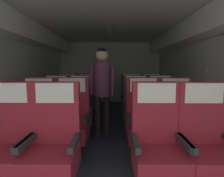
# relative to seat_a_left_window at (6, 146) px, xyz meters

# --- Properties ---
(ground) EXTENTS (3.77, 6.92, 0.02)m
(ground) POSITION_rel_seat_a_left_window_xyz_m (0.98, 1.62, -0.47)
(ground) COLOR #2D3342
(fuselage_shell) EXTENTS (3.65, 6.57, 2.16)m
(fuselage_shell) POSITION_rel_seat_a_left_window_xyz_m (0.98, 1.89, 1.12)
(fuselage_shell) COLOR silver
(fuselage_shell) RESTS_ON ground
(seat_a_left_window) EXTENTS (0.51, 0.51, 1.09)m
(seat_a_left_window) POSITION_rel_seat_a_left_window_xyz_m (0.00, 0.00, 0.00)
(seat_a_left_window) COLOR #38383D
(seat_a_left_window) RESTS_ON ground
(seat_a_left_aisle) EXTENTS (0.51, 0.51, 1.09)m
(seat_a_left_aisle) POSITION_rel_seat_a_left_window_xyz_m (0.47, -0.01, 0.00)
(seat_a_left_aisle) COLOR #38383D
(seat_a_left_aisle) RESTS_ON ground
(seat_a_right_aisle) EXTENTS (0.51, 0.51, 1.09)m
(seat_a_right_aisle) POSITION_rel_seat_a_left_window_xyz_m (1.97, -0.02, 0.00)
(seat_a_right_aisle) COLOR #38383D
(seat_a_right_aisle) RESTS_ON ground
(seat_a_right_window) EXTENTS (0.51, 0.51, 1.09)m
(seat_a_right_window) POSITION_rel_seat_a_left_window_xyz_m (1.49, -0.01, 0.00)
(seat_a_right_window) COLOR #38383D
(seat_a_right_window) RESTS_ON ground
(seat_b_left_window) EXTENTS (0.51, 0.51, 1.09)m
(seat_b_left_window) POSITION_rel_seat_a_left_window_xyz_m (-0.00, 0.81, 0.00)
(seat_b_left_window) COLOR #38383D
(seat_b_left_window) RESTS_ON ground
(seat_b_left_aisle) EXTENTS (0.51, 0.51, 1.09)m
(seat_b_left_aisle) POSITION_rel_seat_a_left_window_xyz_m (0.47, 0.83, 0.00)
(seat_b_left_aisle) COLOR #38383D
(seat_b_left_aisle) RESTS_ON ground
(seat_b_right_aisle) EXTENTS (0.51, 0.51, 1.09)m
(seat_b_right_aisle) POSITION_rel_seat_a_left_window_xyz_m (1.96, 0.81, 0.00)
(seat_b_right_aisle) COLOR #38383D
(seat_b_right_aisle) RESTS_ON ground
(seat_b_right_window) EXTENTS (0.51, 0.51, 1.09)m
(seat_b_right_window) POSITION_rel_seat_a_left_window_xyz_m (1.50, 0.82, 0.00)
(seat_b_right_window) COLOR #38383D
(seat_b_right_window) RESTS_ON ground
(seat_c_left_window) EXTENTS (0.51, 0.51, 1.09)m
(seat_c_left_window) POSITION_rel_seat_a_left_window_xyz_m (-0.01, 1.66, 0.00)
(seat_c_left_window) COLOR #38383D
(seat_c_left_window) RESTS_ON ground
(seat_c_left_aisle) EXTENTS (0.51, 0.51, 1.09)m
(seat_c_left_aisle) POSITION_rel_seat_a_left_window_xyz_m (0.46, 1.65, 0.00)
(seat_c_left_aisle) COLOR #38383D
(seat_c_left_aisle) RESTS_ON ground
(seat_c_right_aisle) EXTENTS (0.51, 0.51, 1.09)m
(seat_c_right_aisle) POSITION_rel_seat_a_left_window_xyz_m (1.97, 1.67, 0.00)
(seat_c_right_aisle) COLOR #38383D
(seat_c_right_aisle) RESTS_ON ground
(seat_c_right_window) EXTENTS (0.51, 0.51, 1.09)m
(seat_c_right_window) POSITION_rel_seat_a_left_window_xyz_m (1.50, 1.66, 0.00)
(seat_c_right_window) COLOR #38383D
(seat_c_right_window) RESTS_ON ground
(seat_d_left_window) EXTENTS (0.51, 0.51, 1.09)m
(seat_d_left_window) POSITION_rel_seat_a_left_window_xyz_m (-0.00, 2.49, 0.00)
(seat_d_left_window) COLOR #38383D
(seat_d_left_window) RESTS_ON ground
(seat_d_left_aisle) EXTENTS (0.51, 0.51, 1.09)m
(seat_d_left_aisle) POSITION_rel_seat_a_left_window_xyz_m (0.47, 2.51, 0.00)
(seat_d_left_aisle) COLOR #38383D
(seat_d_left_aisle) RESTS_ON ground
(seat_d_right_aisle) EXTENTS (0.51, 0.51, 1.09)m
(seat_d_right_aisle) POSITION_rel_seat_a_left_window_xyz_m (1.97, 2.48, 0.00)
(seat_d_right_aisle) COLOR #38383D
(seat_d_right_aisle) RESTS_ON ground
(seat_d_right_window) EXTENTS (0.51, 0.51, 1.09)m
(seat_d_right_window) POSITION_rel_seat_a_left_window_xyz_m (1.50, 2.51, 0.00)
(seat_d_right_window) COLOR #38383D
(seat_d_right_window) RESTS_ON ground
(flight_attendant) EXTENTS (0.43, 0.28, 1.57)m
(flight_attendant) POSITION_rel_seat_a_left_window_xyz_m (0.88, 1.42, 0.50)
(flight_attendant) COLOR black
(flight_attendant) RESTS_ON ground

